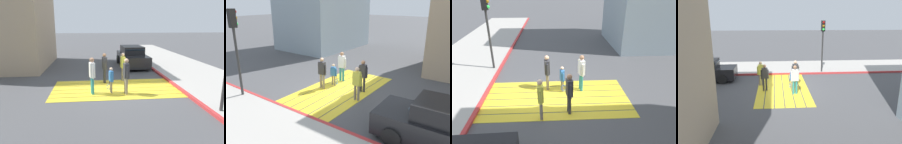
{
  "view_description": "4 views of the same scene",
  "coord_description": "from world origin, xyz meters",
  "views": [
    {
      "loc": [
        1.2,
        9.98,
        3.32
      ],
      "look_at": [
        0.18,
        0.11,
        0.92
      ],
      "focal_mm": 32.63,
      "sensor_mm": 36.0,
      "label": 1
    },
    {
      "loc": [
        -8.94,
        -6.45,
        4.58
      ],
      "look_at": [
        -0.33,
        -0.13,
        1.11
      ],
      "focal_mm": 35.37,
      "sensor_mm": 36.0,
      "label": 2
    },
    {
      "loc": [
        -0.11,
        -8.03,
        4.95
      ],
      "look_at": [
        0.37,
        0.77,
        0.93
      ],
      "focal_mm": 33.32,
      "sensor_mm": 36.0,
      "label": 3
    },
    {
      "loc": [
        13.15,
        -0.47,
        4.54
      ],
      "look_at": [
        0.72,
        0.43,
        1.26
      ],
      "focal_mm": 33.85,
      "sensor_mm": 36.0,
      "label": 4
    }
  ],
  "objects": [
    {
      "name": "sidewalk_west",
      "position": [
        -5.6,
        0.0,
        0.06
      ],
      "size": [
        4.8,
        40.0,
        0.12
      ],
      "primitive_type": "cube",
      "color": "#ADA8A0",
      "rests_on": "ground"
    },
    {
      "name": "pedestrian_child_with_racket",
      "position": [
        0.28,
        0.61,
        0.71
      ],
      "size": [
        0.32,
        0.4,
        1.27
      ],
      "color": "gray",
      "rests_on": "ground"
    },
    {
      "name": "crosswalk_stripes",
      "position": [
        0.0,
        0.0,
        0.01
      ],
      "size": [
        6.4,
        3.25,
        0.01
      ],
      "color": "yellow",
      "rests_on": "ground"
    },
    {
      "name": "ground_plane",
      "position": [
        0.0,
        0.0,
        0.0
      ],
      "size": [
        120.0,
        120.0,
        0.0
      ],
      "primitive_type": "plane",
      "color": "#4C4C4F"
    },
    {
      "name": "car_parked_near_curb",
      "position": [
        -2.0,
        -5.54,
        0.73
      ],
      "size": [
        2.07,
        4.35,
        1.57
      ],
      "color": "black",
      "rests_on": "ground"
    },
    {
      "name": "curb_painted",
      "position": [
        -3.25,
        0.0,
        0.07
      ],
      "size": [
        0.16,
        40.0,
        0.13
      ],
      "primitive_type": "cube",
      "color": "#BC3333",
      "rests_on": "ground"
    },
    {
      "name": "pedestrian_adult_trailing",
      "position": [
        -0.62,
        -1.44,
        0.97
      ],
      "size": [
        0.25,
        0.49,
        1.66
      ],
      "color": "gray",
      "rests_on": "ground"
    },
    {
      "name": "pedestrian_adult_lead",
      "position": [
        0.47,
        -1.13,
        0.99
      ],
      "size": [
        0.27,
        0.49,
        1.7
      ],
      "color": "#333338",
      "rests_on": "ground"
    },
    {
      "name": "pedestrian_teen_behind",
      "position": [
        1.18,
        0.69,
        1.03
      ],
      "size": [
        0.3,
        0.51,
        1.77
      ],
      "color": "teal",
      "rests_on": "ground"
    },
    {
      "name": "pedestrian_adult_side",
      "position": [
        -0.41,
        0.86,
        1.01
      ],
      "size": [
        0.26,
        0.5,
        1.73
      ],
      "color": "gray",
      "rests_on": "ground"
    }
  ]
}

